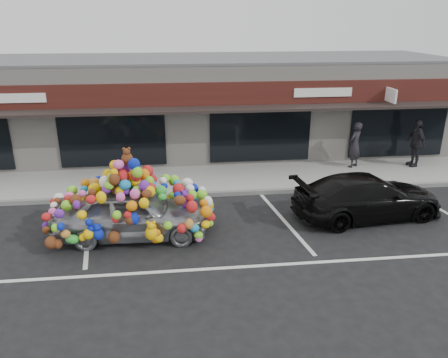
{
  "coord_description": "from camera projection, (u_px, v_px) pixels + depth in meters",
  "views": [
    {
      "loc": [
        -0.48,
        -11.86,
        5.99
      ],
      "look_at": [
        1.03,
        1.4,
        1.04
      ],
      "focal_mm": 35.0,
      "sensor_mm": 36.0,
      "label": 1
    }
  ],
  "objects": [
    {
      "name": "kerb",
      "position": [
        192.0,
        195.0,
        15.48
      ],
      "size": [
        26.0,
        0.18,
        0.16
      ],
      "primitive_type": "cube",
      "color": "slate",
      "rests_on": "ground"
    },
    {
      "name": "pedestrian_c",
      "position": [
        416.0,
        143.0,
        17.98
      ],
      "size": [
        1.17,
        0.57,
        1.94
      ],
      "primitive_type": "imported",
      "rotation": [
        0.0,
        0.0,
        4.8
      ],
      "color": "#27252B",
      "rests_on": "sidewalk"
    },
    {
      "name": "toy_car",
      "position": [
        131.0,
        207.0,
        12.45
      ],
      "size": [
        3.17,
        4.73,
        2.72
      ],
      "rotation": [
        0.0,
        0.0,
        1.54
      ],
      "color": "#A1A4AB",
      "rests_on": "ground"
    },
    {
      "name": "sidewalk",
      "position": [
        190.0,
        180.0,
        16.88
      ],
      "size": [
        26.0,
        3.0,
        0.15
      ],
      "primitive_type": "cube",
      "color": "#989892",
      "rests_on": "ground"
    },
    {
      "name": "shop_building",
      "position": [
        185.0,
        105.0,
        20.29
      ],
      "size": [
        24.0,
        7.2,
        4.31
      ],
      "color": "beige",
      "rests_on": "ground"
    },
    {
      "name": "pedestrian_a",
      "position": [
        355.0,
        145.0,
        17.85
      ],
      "size": [
        0.82,
        0.78,
        1.89
      ],
      "primitive_type": "imported",
      "rotation": [
        0.0,
        0.0,
        3.82
      ],
      "color": "black",
      "rests_on": "sidewalk"
    },
    {
      "name": "lane_line",
      "position": [
        278.0,
        265.0,
        11.25
      ],
      "size": [
        14.0,
        0.12,
        0.01
      ],
      "primitive_type": "cube",
      "color": "silver",
      "rests_on": "ground"
    },
    {
      "name": "parking_stripe_mid",
      "position": [
        284.0,
        221.0,
        13.66
      ],
      "size": [
        0.73,
        4.37,
        0.01
      ],
      "primitive_type": "cube",
      "rotation": [
        0.0,
        0.0,
        0.14
      ],
      "color": "silver",
      "rests_on": "ground"
    },
    {
      "name": "ground",
      "position": [
        195.0,
        229.0,
        13.18
      ],
      "size": [
        90.0,
        90.0,
        0.0
      ],
      "primitive_type": "plane",
      "color": "black",
      "rests_on": "ground"
    },
    {
      "name": "black_sedan",
      "position": [
        367.0,
        196.0,
        13.75
      ],
      "size": [
        2.5,
        4.95,
        1.38
      ],
      "primitive_type": "imported",
      "rotation": [
        0.0,
        0.0,
        1.69
      ],
      "color": "black",
      "rests_on": "ground"
    },
    {
      "name": "parking_stripe_left",
      "position": [
        88.0,
        231.0,
        13.03
      ],
      "size": [
        0.73,
        4.37,
        0.01
      ],
      "primitive_type": "cube",
      "rotation": [
        0.0,
        0.0,
        0.14
      ],
      "color": "silver",
      "rests_on": "ground"
    },
    {
      "name": "parking_stripe_right",
      "position": [
        446.0,
        213.0,
        14.23
      ],
      "size": [
        0.73,
        4.37,
        0.01
      ],
      "primitive_type": "cube",
      "rotation": [
        0.0,
        0.0,
        0.14
      ],
      "color": "silver",
      "rests_on": "ground"
    }
  ]
}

